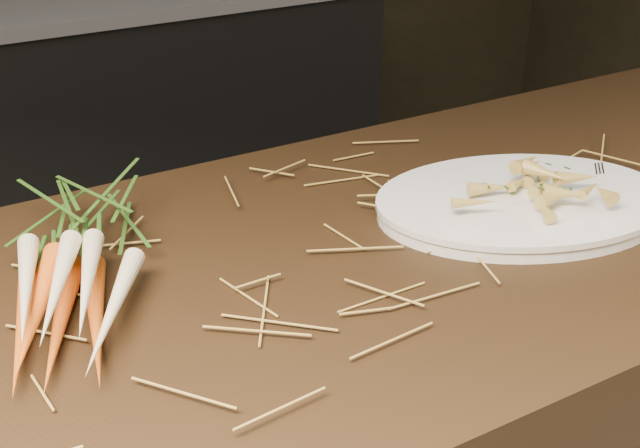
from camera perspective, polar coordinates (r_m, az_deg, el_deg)
The scene contains 6 objects.
back_counter at distance 2.91m, azimuth -14.20°, elevation 7.56°, with size 1.82×0.62×0.84m.
straw_bedding at distance 1.00m, azimuth -2.65°, elevation -2.81°, with size 1.40×0.60×0.02m, color olive, non-canonical shape.
root_veg_bunch at distance 1.02m, azimuth -17.39°, elevation -1.57°, with size 0.26×0.45×0.08m.
serving_platter at distance 1.17m, azimuth 14.14°, elevation 1.30°, with size 0.42×0.28×0.02m, color white, non-canonical shape.
roasted_veg_heap at distance 1.15m, azimuth 14.34°, elevation 2.81°, with size 0.20×0.15×0.05m, color #B69442, non-canonical shape.
serving_fork at distance 1.21m, azimuth 20.93°, elevation 2.01°, with size 0.01×0.16×0.00m, color silver.
Camera 1 is at (-0.38, -0.46, 1.43)m, focal length 45.00 mm.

